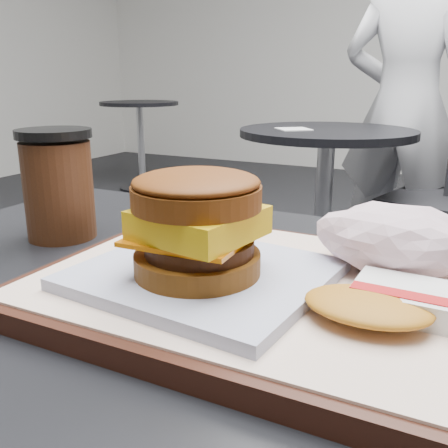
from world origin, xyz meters
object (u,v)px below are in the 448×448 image
Objects in this scene: breakfast_sandwich at (199,237)px; patron at (405,109)px; crumpled_wrapper at (394,238)px; coffee_cup at (58,185)px; serving_tray at (266,290)px; neighbor_table at (325,178)px; hash_brown at (397,303)px.

patron reaches higher than breakfast_sandwich.
crumpled_wrapper is 0.37m from coffee_cup.
neighbor_table is (-0.40, 1.63, -0.23)m from serving_tray.
hash_brown is 1.74m from neighbor_table.
crumpled_wrapper is 1.66m from neighbor_table.
breakfast_sandwich is (-0.04, -0.03, 0.05)m from serving_tray.
hash_brown is 0.09m from crumpled_wrapper.
patron is (-0.28, 2.11, 0.01)m from hash_brown.
crumpled_wrapper is 0.17× the size of neighbor_table.
coffee_cup reaches higher than hash_brown.
neighbor_table is (-0.12, 1.57, -0.28)m from coffee_cup.
hash_brown reaches higher than serving_tray.
breakfast_sandwich reaches higher than hash_brown.
hash_brown is at bearing -12.40° from serving_tray.
hash_brown is 0.39m from coffee_cup.
crumpled_wrapper is at bearing 36.99° from breakfast_sandwich.
breakfast_sandwich is at bearing -176.44° from hash_brown.
coffee_cup is at bearing 159.51° from breakfast_sandwich.
crumpled_wrapper is at bearing 100.85° from hash_brown.
crumpled_wrapper is (0.09, 0.07, 0.04)m from serving_tray.
coffee_cup is 2.04m from patron.
patron reaches higher than hash_brown.
crumpled_wrapper is at bearing 37.36° from serving_tray.
hash_brown is at bearing 3.56° from breakfast_sandwich.
neighbor_table is at bearing 69.95° from patron.
coffee_cup is at bearing -178.01° from crumpled_wrapper.
serving_tray is 0.51× the size of neighbor_table.
coffee_cup is (-0.28, 0.05, 0.05)m from serving_tray.
neighbor_table is (-0.49, 1.56, -0.27)m from crumpled_wrapper.
patron is (-0.26, 2.02, -0.01)m from crumpled_wrapper.
serving_tray is 0.07m from breakfast_sandwich.
serving_tray is at bearing -142.64° from crumpled_wrapper.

